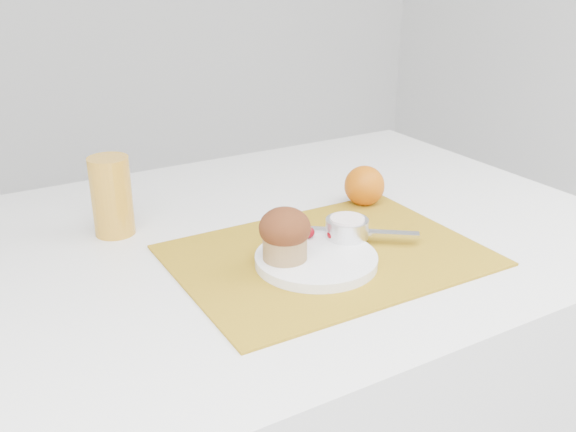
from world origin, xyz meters
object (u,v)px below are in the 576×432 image
plate (316,260)px  muffin (285,234)px  juice_glass (112,196)px  table (257,423)px  orange (364,186)px

plate → muffin: size_ratio=2.33×
juice_glass → table: bearing=-33.1°
orange → juice_glass: (-0.42, 0.10, 0.03)m
plate → table: bearing=102.0°
table → orange: size_ratio=16.78×
plate → juice_glass: 0.34m
orange → juice_glass: size_ratio=0.56×
plate → juice_glass: bearing=129.4°
orange → table: bearing=-175.4°
plate → orange: size_ratio=2.47×
table → muffin: (-0.01, -0.13, 0.43)m
table → muffin: 0.45m
table → orange: (0.23, 0.02, 0.41)m
orange → juice_glass: juice_glass is taller
orange → plate: bearing=-141.8°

